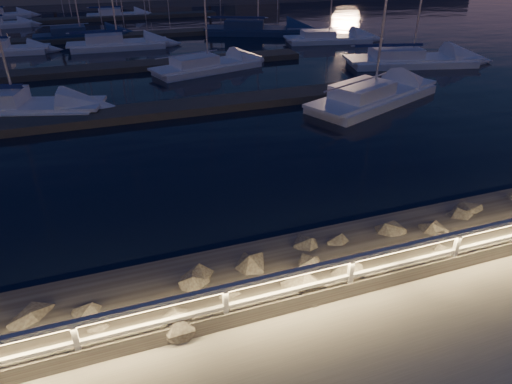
% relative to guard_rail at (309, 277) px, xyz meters
% --- Properties ---
extents(ground, '(400.00, 400.00, 0.00)m').
position_rel_guard_rail_xyz_m(ground, '(0.07, 0.00, -0.77)').
color(ground, '#A8A498').
rests_on(ground, ground).
extents(harbor_water, '(400.00, 440.00, 0.60)m').
position_rel_guard_rail_xyz_m(harbor_water, '(0.07, 31.22, -1.74)').
color(harbor_water, black).
rests_on(harbor_water, ground).
extents(guard_rail, '(44.11, 0.12, 1.06)m').
position_rel_guard_rail_xyz_m(guard_rail, '(0.00, 0.00, 0.00)').
color(guard_rail, silver).
rests_on(guard_rail, ground).
extents(riprap, '(35.34, 2.90, 1.31)m').
position_rel_guard_rail_xyz_m(riprap, '(3.25, 1.30, -0.95)').
color(riprap, slate).
rests_on(riprap, ground).
extents(floating_docks, '(22.00, 36.00, 0.40)m').
position_rel_guard_rail_xyz_m(floating_docks, '(0.07, 32.50, -1.17)').
color(floating_docks, '#534E45').
rests_on(floating_docks, ground).
extents(sailboat_c, '(9.38, 5.89, 15.49)m').
position_rel_guard_rail_xyz_m(sailboat_c, '(10.38, 13.83, -0.91)').
color(sailboat_c, white).
rests_on(sailboat_c, ground).
extents(sailboat_d, '(9.87, 4.93, 16.09)m').
position_rel_guard_rail_xyz_m(sailboat_d, '(17.68, 20.62, -0.92)').
color(sailboat_d, white).
rests_on(sailboat_d, ground).
extents(sailboat_e, '(6.76, 2.59, 11.32)m').
position_rel_guard_rail_xyz_m(sailboat_e, '(-10.32, 34.35, -0.96)').
color(sailboat_e, white).
rests_on(sailboat_e, ground).
extents(sailboat_f, '(8.94, 4.82, 14.69)m').
position_rel_guard_rail_xyz_m(sailboat_f, '(-8.05, 18.32, -0.90)').
color(sailboat_f, white).
rests_on(sailboat_f, ground).
extents(sailboat_g, '(8.30, 4.49, 13.57)m').
position_rel_guard_rail_xyz_m(sailboat_g, '(3.48, 23.79, -0.95)').
color(sailboat_g, white).
rests_on(sailboat_g, ground).
extents(sailboat_h, '(8.10, 3.74, 13.22)m').
position_rel_guard_rail_xyz_m(sailboat_h, '(16.02, 30.11, -0.97)').
color(sailboat_h, white).
rests_on(sailboat_h, ground).
extents(sailboat_j, '(8.17, 2.78, 13.74)m').
position_rel_guard_rail_xyz_m(sailboat_j, '(-1.74, 33.49, -0.92)').
color(sailboat_j, white).
rests_on(sailboat_j, ground).
extents(sailboat_k, '(8.21, 2.84, 13.72)m').
position_rel_guard_rail_xyz_m(sailboat_k, '(-4.56, 38.89, -0.95)').
color(sailboat_k, navy).
rests_on(sailboat_k, ground).
extents(sailboat_l, '(10.28, 6.53, 16.95)m').
position_rel_guard_rail_xyz_m(sailboat_l, '(11.41, 36.00, -0.90)').
color(sailboat_l, navy).
rests_on(sailboat_l, ground).
extents(sailboat_n, '(7.00, 2.45, 11.74)m').
position_rel_guard_rail_xyz_m(sailboat_n, '(-0.28, 51.10, -0.97)').
color(sailboat_n, white).
rests_on(sailboat_n, ground).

